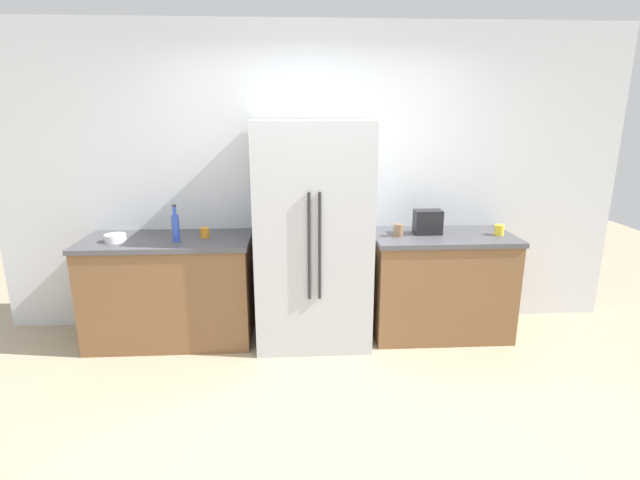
% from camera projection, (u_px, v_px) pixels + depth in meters
% --- Properties ---
extents(ground_plane, '(11.12, 11.12, 0.00)m').
position_uv_depth(ground_plane, '(325.00, 428.00, 3.05)').
color(ground_plane, tan).
extents(kitchen_back_panel, '(5.56, 0.10, 2.67)m').
position_uv_depth(kitchen_back_panel, '(313.00, 180.00, 4.33)').
color(kitchen_back_panel, silver).
rests_on(kitchen_back_panel, ground_plane).
extents(counter_left, '(1.39, 0.66, 0.91)m').
position_uv_depth(counter_left, '(171.00, 290.00, 4.13)').
color(counter_left, brown).
rests_on(counter_left, ground_plane).
extents(counter_right, '(1.21, 0.66, 0.91)m').
position_uv_depth(counter_right, '(440.00, 284.00, 4.26)').
color(counter_right, brown).
rests_on(counter_right, ground_plane).
extents(refrigerator, '(0.94, 0.73, 1.87)m').
position_uv_depth(refrigerator, '(313.00, 235.00, 4.02)').
color(refrigerator, '#B7BABF').
rests_on(refrigerator, ground_plane).
extents(toaster, '(0.23, 0.15, 0.21)m').
position_uv_depth(toaster, '(428.00, 222.00, 4.14)').
color(toaster, black).
rests_on(toaster, counter_right).
extents(bottle_a, '(0.06, 0.06, 0.30)m').
position_uv_depth(bottle_a, '(176.00, 227.00, 3.89)').
color(bottle_a, blue).
rests_on(bottle_a, counter_left).
extents(cup_a, '(0.07, 0.07, 0.08)m').
position_uv_depth(cup_a, '(205.00, 233.00, 4.03)').
color(cup_a, orange).
rests_on(cup_a, counter_left).
extents(cup_b, '(0.08, 0.08, 0.11)m').
position_uv_depth(cup_b, '(398.00, 230.00, 4.07)').
color(cup_b, brown).
rests_on(cup_b, counter_right).
extents(cup_c, '(0.08, 0.08, 0.09)m').
position_uv_depth(cup_c, '(499.00, 230.00, 4.11)').
color(cup_c, yellow).
rests_on(cup_c, counter_right).
extents(bowl_a, '(0.17, 0.17, 0.06)m').
position_uv_depth(bowl_a, '(115.00, 238.00, 3.91)').
color(bowl_a, white).
rests_on(bowl_a, counter_left).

